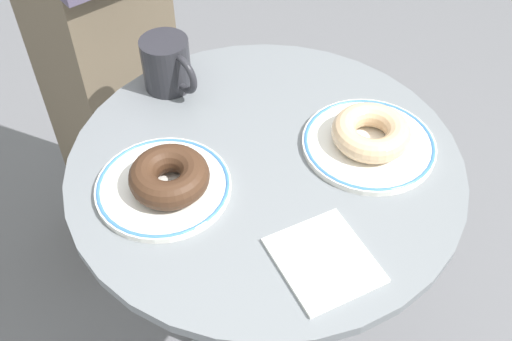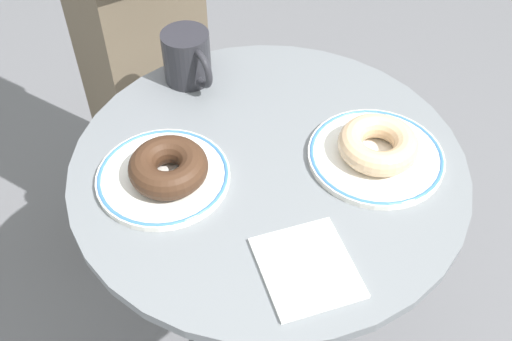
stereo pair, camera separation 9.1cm
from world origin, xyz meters
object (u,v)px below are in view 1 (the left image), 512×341
Objects in this scene: plate_left at (164,187)px; plate_right at (369,144)px; cafe_table at (264,251)px; donut_chocolate at (169,176)px; coffee_mug at (168,65)px; donut_glazed at (371,132)px; paper_napkin at (326,259)px.

plate_right is (0.33, -0.03, 0.00)m from plate_left.
plate_right is (0.17, -0.03, 0.26)m from cafe_table.
donut_chocolate is 0.97× the size of coffee_mug.
coffee_mug is at bearing 74.14° from donut_chocolate.
coffee_mug is at bearing 71.56° from plate_left.
donut_glazed reaches higher than plate_right.
cafe_table is 3.48× the size of plate_left.
plate_right is 1.74× the size of coffee_mug.
plate_left is 0.27m from paper_napkin.
paper_napkin is at bearing -78.47° from coffee_mug.
donut_glazed is at bearing -5.71° from plate_left.
donut_chocolate reaches higher than plate_left.
donut_chocolate reaches higher than paper_napkin.
donut_chocolate reaches higher than plate_right.
donut_glazed reaches higher than plate_left.
donut_chocolate is at bearing -105.86° from coffee_mug.
donut_glazed is 0.37m from coffee_mug.
donut_glazed is at bearing -11.66° from cafe_table.
paper_napkin is (0.17, -0.21, -0.00)m from plate_left.
plate_left is (-0.17, -0.00, 0.26)m from cafe_table.
plate_right is 0.33m from donut_chocolate.
coffee_mug is at bearing 133.32° from plate_right.
plate_left reaches higher than cafe_table.
plate_left is at bearing 174.29° from donut_glazed.
donut_chocolate is at bearing -176.82° from cafe_table.
donut_chocolate is at bearing 128.66° from paper_napkin.
plate_left is at bearing -179.63° from cafe_table.
coffee_mug reaches higher than plate_left.
paper_napkin is at bearing -89.24° from cafe_table.
plate_left is at bearing 129.23° from paper_napkin.
plate_right is at bearing -5.71° from plate_left.
donut_glazed is (0.32, -0.03, -0.00)m from donut_chocolate.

